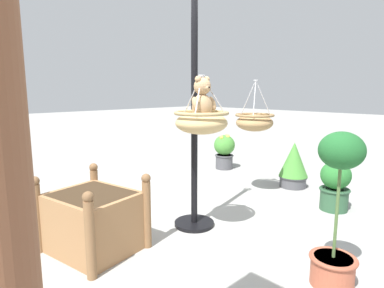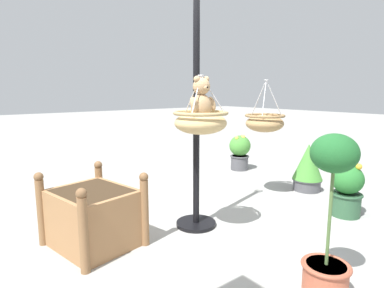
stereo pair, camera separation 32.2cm
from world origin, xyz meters
name	(u,v)px [view 1 (the left image)]	position (x,y,z in m)	size (l,w,h in m)	color
ground_plane	(186,231)	(0.00, 0.00, 0.00)	(40.00, 40.00, 0.00)	#9E9E99
display_pole_central	(194,158)	(-0.17, -0.05, 0.77)	(0.44, 0.44, 2.46)	black
hanging_basket_with_teddy	(201,121)	(-0.02, 0.20, 1.19)	(0.53, 0.53, 0.57)	tan
teddy_bear	(203,102)	(-0.02, 0.22, 1.38)	(0.29, 0.27, 0.42)	tan
hanging_basket_left_high	(254,122)	(-1.48, -0.20, 1.06)	(0.53, 0.53, 0.70)	#A37F51
wooden_planter_box	(93,219)	(0.89, -0.32, 0.30)	(0.86, 0.95, 0.72)	#9E7047
potted_plant_fern_front	(337,212)	(-0.15, 1.48, 0.59)	(0.36, 0.36, 1.19)	#AD563D
potted_plant_flowering_red	(224,151)	(-2.43, -1.53, 0.35)	(0.40, 0.40, 0.67)	#4C4C51
potted_plant_tall_leafy	(294,165)	(-2.28, -0.01, 0.35)	(0.44, 0.44, 0.70)	#4C4C51
potted_plant_bushy_green	(335,185)	(-1.76, 0.84, 0.32)	(0.37, 0.37, 0.66)	#2D5638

